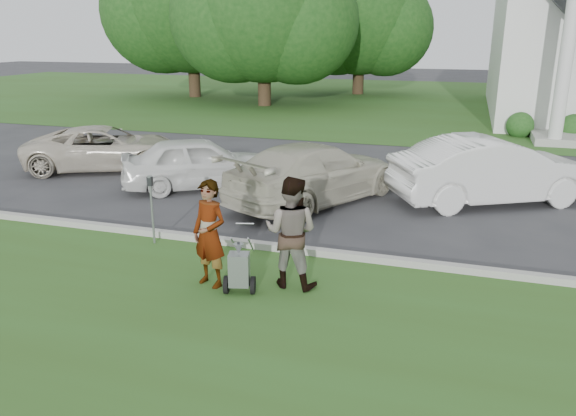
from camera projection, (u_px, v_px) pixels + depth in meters
The scene contains 15 objects.
ground at pixel (268, 261), 10.60m from camera, with size 120.00×120.00×0.00m, color #333335.
grass_strip at pixel (196, 341), 7.87m from camera, with size 80.00×7.00×0.01m, color #33561D.
church_lawn at pixel (412, 101), 35.15m from camera, with size 80.00×30.00×0.01m, color #33561D.
curb at pixel (277, 248), 11.08m from camera, with size 80.00×0.18×0.15m, color #9E9E93.
tree_left at pixel (263, 14), 31.37m from camera, with size 10.63×8.40×9.71m.
tree_far at pixel (191, 6), 35.65m from camera, with size 11.64×9.20×10.73m.
tree_back at pixel (360, 23), 37.60m from camera, with size 9.61×7.60×8.89m.
striping_cart at pixel (239, 270), 9.20m from camera, with size 0.66×1.09×0.95m.
person_left at pixel (210, 235), 9.34m from camera, with size 0.67×0.44×1.84m, color #999999.
person_right at pixel (291, 233), 9.32m from camera, with size 0.93×0.72×1.91m, color #999999.
parking_meter_near at pixel (151, 202), 11.22m from camera, with size 0.10×0.09×1.43m.
car_a at pixel (106, 148), 17.54m from camera, with size 2.22×4.82×1.34m, color beige.
car_b at pixel (200, 163), 15.40m from camera, with size 1.69×4.20×1.43m, color white.
car_c at pixel (315, 173), 14.14m from camera, with size 2.11×5.18×1.50m, color beige.
car_d at pixel (492, 171), 14.02m from camera, with size 1.76×5.05×1.67m, color silver.
Camera 1 is at (3.33, -9.23, 4.15)m, focal length 35.00 mm.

